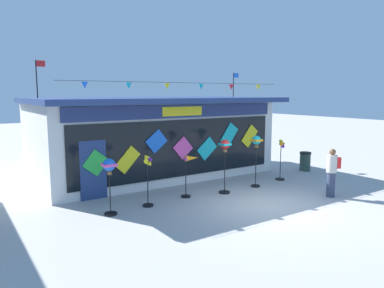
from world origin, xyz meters
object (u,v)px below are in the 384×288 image
(wind_spinner_far_left, at_px, (109,171))
(wind_spinner_right, at_px, (256,146))
(wind_spinner_center_right, at_px, (225,153))
(trash_bin, at_px, (305,161))
(person_near_camera, at_px, (332,172))
(kite_shop_building, at_px, (152,135))
(wind_spinner_center_left, at_px, (190,167))
(wind_spinner_left, at_px, (148,176))
(wind_spinner_far_right, at_px, (281,156))

(wind_spinner_far_left, relative_size, wind_spinner_right, 0.85)
(wind_spinner_center_right, distance_m, wind_spinner_right, 1.55)
(wind_spinner_far_left, relative_size, trash_bin, 1.94)
(wind_spinner_far_left, distance_m, wind_spinner_center_right, 4.27)
(wind_spinner_far_left, bearing_deg, person_near_camera, -19.16)
(wind_spinner_center_right, relative_size, trash_bin, 2.23)
(kite_shop_building, distance_m, wind_spinner_center_left, 4.08)
(wind_spinner_far_left, bearing_deg, trash_bin, 5.20)
(kite_shop_building, bearing_deg, wind_spinner_center_right, -81.93)
(wind_spinner_far_left, relative_size, wind_spinner_left, 1.01)
(wind_spinner_far_left, bearing_deg, wind_spinner_left, 4.08)
(wind_spinner_center_left, bearing_deg, kite_shop_building, 80.86)
(wind_spinner_far_right, bearing_deg, person_near_camera, -99.01)
(wind_spinner_center_right, distance_m, wind_spinner_far_right, 3.24)
(wind_spinner_center_left, height_order, person_near_camera, person_near_camera)
(wind_spinner_left, height_order, wind_spinner_far_right, wind_spinner_far_right)
(wind_spinner_far_left, height_order, person_near_camera, same)
(person_near_camera, distance_m, trash_bin, 4.34)
(wind_spinner_left, distance_m, trash_bin, 8.54)
(wind_spinner_far_left, bearing_deg, wind_spinner_right, 0.09)
(kite_shop_building, relative_size, wind_spinner_far_left, 6.07)
(wind_spinner_right, height_order, wind_spinner_far_right, wind_spinner_right)
(kite_shop_building, xyz_separation_m, wind_spinner_center_right, (0.61, -4.31, -0.25))
(kite_shop_building, xyz_separation_m, wind_spinner_far_right, (3.80, -4.03, -0.72))
(kite_shop_building, distance_m, wind_spinner_right, 4.79)
(wind_spinner_right, xyz_separation_m, wind_spinner_far_right, (1.64, 0.24, -0.58))
(wind_spinner_center_left, bearing_deg, wind_spinner_far_left, -174.26)
(wind_spinner_center_left, relative_size, person_near_camera, 0.86)
(wind_spinner_left, bearing_deg, wind_spinner_center_right, -2.35)
(wind_spinner_far_left, relative_size, wind_spinner_center_right, 0.87)
(person_near_camera, bearing_deg, trash_bin, 154.74)
(wind_spinner_left, relative_size, wind_spinner_center_left, 1.14)
(wind_spinner_far_left, height_order, wind_spinner_right, wind_spinner_right)
(wind_spinner_far_left, height_order, wind_spinner_center_left, wind_spinner_far_left)
(wind_spinner_left, relative_size, wind_spinner_right, 0.84)
(kite_shop_building, height_order, wind_spinner_far_left, kite_shop_building)
(wind_spinner_right, bearing_deg, wind_spinner_far_left, -179.91)
(wind_spinner_right, height_order, person_near_camera, wind_spinner_right)
(wind_spinner_right, bearing_deg, wind_spinner_center_left, 174.00)
(wind_spinner_left, height_order, wind_spinner_center_left, wind_spinner_left)
(kite_shop_building, xyz_separation_m, wind_spinner_right, (2.16, -4.27, -0.15))
(wind_spinner_center_left, xyz_separation_m, person_near_camera, (4.01, -2.74, -0.16))
(kite_shop_building, distance_m, wind_spinner_far_right, 5.58)
(kite_shop_building, height_order, wind_spinner_center_left, kite_shop_building)
(trash_bin, bearing_deg, wind_spinner_center_left, -175.04)
(wind_spinner_far_left, bearing_deg, wind_spinner_center_left, 5.74)
(wind_spinner_right, bearing_deg, trash_bin, 12.54)
(wind_spinner_far_right, relative_size, trash_bin, 1.95)
(wind_spinner_left, relative_size, person_near_camera, 0.99)
(wind_spinner_left, xyz_separation_m, wind_spinner_center_right, (2.98, -0.12, 0.47))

